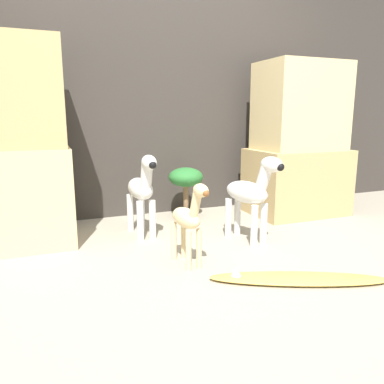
{
  "coord_description": "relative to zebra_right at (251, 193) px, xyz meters",
  "views": [
    {
      "loc": [
        -0.96,
        -1.9,
        0.91
      ],
      "look_at": [
        0.04,
        0.63,
        0.35
      ],
      "focal_mm": 35.0,
      "sensor_mm": 36.0,
      "label": 1
    }
  ],
  "objects": [
    {
      "name": "ground_plane",
      "position": [
        -0.39,
        -0.38,
        -0.36
      ],
      "size": [
        14.0,
        14.0,
        0.0
      ],
      "primitive_type": "plane",
      "color": "#9E937F"
    },
    {
      "name": "wall_back",
      "position": [
        -0.39,
        1.09,
        0.74
      ],
      "size": [
        6.4,
        0.08,
        2.2
      ],
      "color": "#38332D",
      "rests_on": "ground_plane"
    },
    {
      "name": "rock_pillar_left",
      "position": [
        -1.61,
        0.57,
        0.32
      ],
      "size": [
        0.85,
        0.6,
        1.41
      ],
      "color": "#DBC184",
      "rests_on": "ground_plane"
    },
    {
      "name": "rock_pillar_right",
      "position": [
        0.82,
        0.57,
        0.27
      ],
      "size": [
        0.85,
        0.6,
        1.37
      ],
      "color": "tan",
      "rests_on": "ground_plane"
    },
    {
      "name": "zebra_right",
      "position": [
        0.0,
        0.0,
        0.0
      ],
      "size": [
        0.26,
        0.52,
        0.64
      ],
      "color": "silver",
      "rests_on": "ground_plane"
    },
    {
      "name": "zebra_left",
      "position": [
        -0.69,
        0.41,
        0.0
      ],
      "size": [
        0.18,
        0.52,
        0.64
      ],
      "color": "silver",
      "rests_on": "ground_plane"
    },
    {
      "name": "giraffe_figurine",
      "position": [
        -0.57,
        -0.25,
        -0.07
      ],
      "size": [
        0.15,
        0.4,
        0.54
      ],
      "color": "beige",
      "rests_on": "ground_plane"
    },
    {
      "name": "potted_palm_front",
      "position": [
        -0.21,
        0.76,
        -0.04
      ],
      "size": [
        0.3,
        0.3,
        0.46
      ],
      "color": "black",
      "rests_on": "ground_plane"
    },
    {
      "name": "surfboard",
      "position": [
        -0.09,
        -0.69,
        -0.35
      ],
      "size": [
        0.99,
        0.56,
        0.08
      ],
      "color": "gold",
      "rests_on": "ground_plane"
    }
  ]
}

